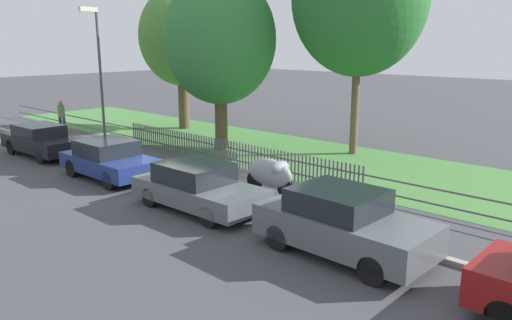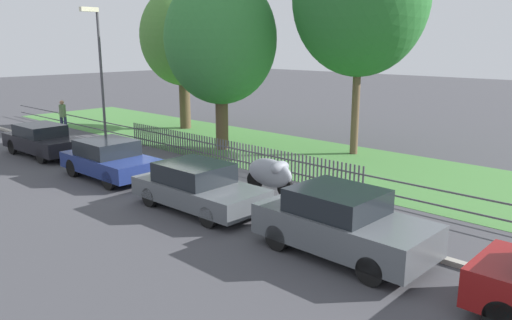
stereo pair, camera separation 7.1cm
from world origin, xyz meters
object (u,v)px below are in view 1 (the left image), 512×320
parked_car_red_compact (343,222)px  parked_car_silver_hatchback (42,140)px  tree_nearest_kerb (182,37)px  tree_behind_motorcycle (220,40)px  parked_car_navy_estate (198,187)px  parked_car_black_saloon (109,159)px  street_lamp (98,65)px  covered_motorcycle (271,173)px  pedestrian_near_fence (62,114)px

parked_car_red_compact → parked_car_silver_hatchback: bearing=-178.7°
tree_nearest_kerb → tree_behind_motorcycle: size_ratio=1.00×
parked_car_navy_estate → tree_behind_motorcycle: size_ratio=0.54×
parked_car_red_compact → tree_behind_motorcycle: tree_behind_motorcycle is taller
parked_car_red_compact → parked_car_black_saloon: bearing=-178.6°
tree_behind_motorcycle → street_lamp: (-2.90, -4.28, -1.04)m
parked_car_red_compact → tree_nearest_kerb: tree_nearest_kerb is taller
parked_car_red_compact → tree_nearest_kerb: bearing=153.1°
parked_car_red_compact → covered_motorcycle: parked_car_red_compact is taller
parked_car_red_compact → covered_motorcycle: 4.89m
parked_car_navy_estate → tree_nearest_kerb: 14.95m
tree_nearest_kerb → parked_car_navy_estate: bearing=-37.5°
parked_car_black_saloon → tree_behind_motorcycle: 7.49m
tree_nearest_kerb → parked_car_black_saloon: bearing=-53.4°
covered_motorcycle → parked_car_black_saloon: bearing=-155.3°
parked_car_navy_estate → street_lamp: street_lamp is taller
parked_car_navy_estate → pedestrian_near_fence: 15.46m
covered_motorcycle → parked_car_navy_estate: bearing=-102.2°
street_lamp → pedestrian_near_fence: bearing=168.1°
pedestrian_near_fence → street_lamp: size_ratio=0.28×
parked_car_silver_hatchback → pedestrian_near_fence: pedestrian_near_fence is taller
parked_car_red_compact → tree_behind_motorcycle: bearing=150.8°
parked_car_navy_estate → pedestrian_near_fence: pedestrian_near_fence is taller
parked_car_black_saloon → street_lamp: street_lamp is taller
tree_nearest_kerb → street_lamp: bearing=-67.6°
parked_car_red_compact → tree_behind_motorcycle: (-10.52, 6.12, 4.10)m
tree_behind_motorcycle → parked_car_silver_hatchback: bearing=-126.5°
tree_behind_motorcycle → street_lamp: 5.27m
parked_car_red_compact → pedestrian_near_fence: size_ratio=2.35×
parked_car_red_compact → street_lamp: 13.88m
parked_car_black_saloon → pedestrian_near_fence: pedestrian_near_fence is taller
pedestrian_near_fence → tree_nearest_kerb: bearing=-150.4°
parked_car_silver_hatchback → parked_car_black_saloon: parked_car_black_saloon is taller
covered_motorcycle → parked_car_red_compact: bearing=-28.7°
parked_car_navy_estate → street_lamp: size_ratio=0.68×
tree_nearest_kerb → pedestrian_near_fence: bearing=-125.0°
parked_car_silver_hatchback → tree_behind_motorcycle: 8.78m
parked_car_black_saloon → tree_behind_motorcycle: (-0.75, 6.18, 4.16)m
covered_motorcycle → pedestrian_near_fence: pedestrian_near_fence is taller
parked_car_silver_hatchback → parked_car_black_saloon: (5.35, 0.02, 0.01)m
covered_motorcycle → street_lamp: street_lamp is taller
street_lamp → parked_car_black_saloon: bearing=-27.5°
covered_motorcycle → pedestrian_near_fence: 15.70m
covered_motorcycle → street_lamp: bearing=-175.9°
street_lamp → tree_nearest_kerb: bearing=112.4°
pedestrian_near_fence → parked_car_red_compact: bearing=145.5°
parked_car_black_saloon → street_lamp: size_ratio=0.64×
covered_motorcycle → tree_behind_motorcycle: (-6.26, 3.72, 4.16)m
parked_car_silver_hatchback → parked_car_red_compact: parked_car_red_compact is taller
parked_car_black_saloon → pedestrian_near_fence: size_ratio=2.28×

